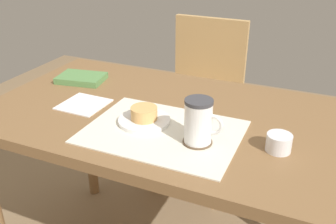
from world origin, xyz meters
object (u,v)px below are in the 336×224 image
Objects in this scene: dining_table at (158,133)px; pastry at (144,113)px; small_book at (81,78)px; wooden_chair at (201,95)px; coffee_mug at (199,121)px; pastry_plate at (144,120)px; sugar_bowl at (279,143)px.

dining_table is 0.16m from pastry.
pastry is at bearing -39.00° from small_book.
wooden_chair is 0.94m from coffee_mug.
pastry is (0.00, 0.00, 0.03)m from pastry_plate.
small_book reaches higher than pastry_plate.
wooden_chair is at bearing 50.99° from small_book.
dining_table is 1.34× the size of wooden_chair.
wooden_chair is (-0.08, 0.69, -0.15)m from dining_table.
dining_table is 14.00× the size of pastry.
small_book reaches higher than dining_table.
dining_table is 0.44m from sugar_bowl.
dining_table is 0.71m from wooden_chair.
dining_table is 0.43m from small_book.
coffee_mug is 0.23m from sugar_bowl.
coffee_mug is 0.72× the size of small_book.
sugar_bowl is 0.39× the size of small_book.
small_book is (-0.40, 0.22, -0.02)m from pastry.
coffee_mug is (0.20, -0.05, 0.06)m from pastry_plate.
pastry_plate is at bearing 0.00° from pastry.
pastry_plate is at bearing -179.24° from sugar_bowl.
pastry_plate is 0.92× the size of small_book.
pastry is at bearing -89.62° from dining_table.
pastry_plate is (0.08, -0.79, 0.25)m from wooden_chair.
coffee_mug is at bearing -14.14° from pastry_plate.
pastry_plate is at bearing -39.00° from small_book.
sugar_bowl is (0.41, -0.09, 0.11)m from dining_table.
dining_table is 16.68× the size of sugar_bowl.
coffee_mug is (0.20, -0.05, 0.04)m from pastry.
pastry reaches higher than small_book.
pastry_plate is 0.03m from pastry.
sugar_bowl reaches higher than dining_table.
pastry_plate reaches higher than dining_table.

